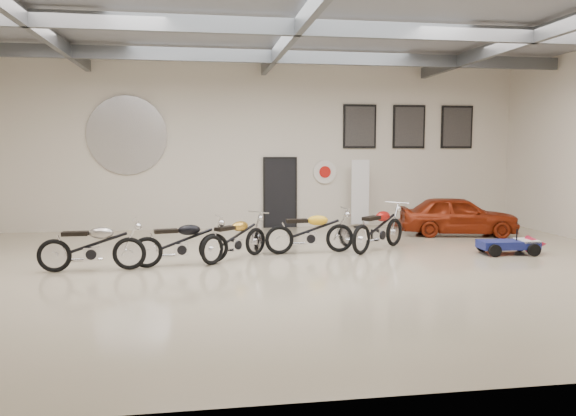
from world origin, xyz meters
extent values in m
cube|color=tan|center=(0.00, 0.00, 0.00)|extent=(16.00, 12.00, 0.01)
cube|color=gray|center=(0.00, 0.00, 5.00)|extent=(16.00, 12.00, 0.01)
cube|color=beige|center=(0.00, 6.00, 2.50)|extent=(16.00, 0.02, 5.00)
cube|color=black|center=(0.50, 5.95, 1.05)|extent=(0.92, 0.08, 2.10)
imported|color=maroon|center=(5.21, 3.65, 0.55)|extent=(2.00, 3.44, 1.10)
camera|label=1|loc=(-1.92, -11.02, 2.40)|focal=35.00mm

